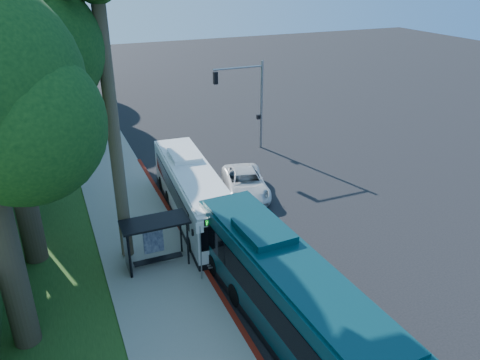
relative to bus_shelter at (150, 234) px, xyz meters
name	(u,v)px	position (x,y,z in m)	size (l,w,h in m)	color
ground	(260,212)	(7.26, 2.86, -1.81)	(140.00, 140.00, 0.00)	black
sidewalk	(139,237)	(-0.04, 2.86, -1.75)	(4.50, 70.00, 0.12)	gray
red_curb	(203,266)	(2.26, -1.14, -1.74)	(0.25, 30.00, 0.13)	maroon
grass_verge	(26,216)	(-5.74, 7.86, -1.78)	(8.00, 70.00, 0.06)	#234719
bus_shelter	(150,234)	(0.00, 0.00, 0.00)	(3.20, 1.51, 2.55)	black
stop_sign_pole	(200,243)	(1.86, -2.14, 0.28)	(0.35, 0.06, 3.17)	gray
traffic_signal_pole	(250,95)	(11.04, 12.86, 2.62)	(4.10, 0.30, 7.00)	gray
tree_2	(13,13)	(-4.64, 18.84, 8.67)	(8.82, 8.40, 15.12)	#382B1E
tree_4	(22,7)	(-4.14, 34.84, 7.92)	(8.40, 8.00, 14.14)	#382B1E
tree_5	(32,8)	(-3.16, 42.84, 7.16)	(7.35, 7.00, 12.86)	#382B1E
white_bus	(193,191)	(3.46, 4.06, -0.17)	(3.11, 11.34, 3.34)	white
teal_bus	(286,291)	(3.99, -6.38, 0.01)	(3.22, 12.56, 3.71)	#0A3239
pickup	(246,183)	(7.47, 5.50, -1.04)	(2.54, 5.50, 1.53)	silver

